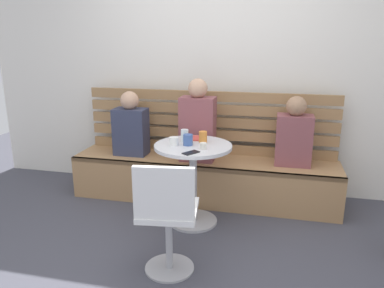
{
  "coord_description": "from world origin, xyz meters",
  "views": [
    {
      "loc": [
        0.72,
        -2.37,
        1.63
      ],
      "look_at": [
        0.01,
        0.66,
        0.75
      ],
      "focal_mm": 35.04,
      "sensor_mm": 36.0,
      "label": 1
    }
  ],
  "objects_px": {
    "person_adult": "(198,124)",
    "person_child_left": "(131,127)",
    "cafe_table": "(193,169)",
    "cup_water_clear": "(185,135)",
    "booth_bench": "(203,179)",
    "person_child_middle": "(294,135)",
    "cup_ceramic_white": "(174,141)",
    "cup_espresso_small": "(203,146)",
    "phone_on_table": "(191,153)",
    "plate_small": "(196,138)",
    "white_chair": "(167,215)",
    "cup_tumbler_orange": "(203,137)",
    "cup_mug_blue": "(188,140)"
  },
  "relations": [
    {
      "from": "person_adult",
      "to": "cup_water_clear",
      "type": "distance_m",
      "value": 0.41
    },
    {
      "from": "person_adult",
      "to": "cup_water_clear",
      "type": "xyz_separation_m",
      "value": [
        -0.03,
        -0.41,
        -0.02
      ]
    },
    {
      "from": "person_child_left",
      "to": "cup_mug_blue",
      "type": "height_order",
      "value": "person_child_left"
    },
    {
      "from": "booth_bench",
      "to": "plate_small",
      "type": "height_order",
      "value": "plate_small"
    },
    {
      "from": "white_chair",
      "to": "cup_water_clear",
      "type": "height_order",
      "value": "same"
    },
    {
      "from": "booth_bench",
      "to": "cafe_table",
      "type": "xyz_separation_m",
      "value": [
        0.01,
        -0.52,
        0.3
      ]
    },
    {
      "from": "cafe_table",
      "to": "cup_espresso_small",
      "type": "bearing_deg",
      "value": -45.43
    },
    {
      "from": "person_adult",
      "to": "booth_bench",
      "type": "bearing_deg",
      "value": 28.86
    },
    {
      "from": "cup_water_clear",
      "to": "cup_ceramic_white",
      "type": "bearing_deg",
      "value": -115.03
    },
    {
      "from": "person_child_middle",
      "to": "cup_water_clear",
      "type": "distance_m",
      "value": 1.07
    },
    {
      "from": "person_child_middle",
      "to": "cup_ceramic_white",
      "type": "bearing_deg",
      "value": -149.18
    },
    {
      "from": "booth_bench",
      "to": "person_adult",
      "type": "height_order",
      "value": "person_adult"
    },
    {
      "from": "white_chair",
      "to": "person_child_left",
      "type": "xyz_separation_m",
      "value": [
        -0.8,
        1.34,
        0.27
      ]
    },
    {
      "from": "person_child_left",
      "to": "plate_small",
      "type": "distance_m",
      "value": 0.84
    },
    {
      "from": "plate_small",
      "to": "cup_water_clear",
      "type": "bearing_deg",
      "value": -124.48
    },
    {
      "from": "person_child_middle",
      "to": "white_chair",
      "type": "bearing_deg",
      "value": -121.92
    },
    {
      "from": "booth_bench",
      "to": "plate_small",
      "type": "relative_size",
      "value": 15.88
    },
    {
      "from": "person_adult",
      "to": "cup_ceramic_white",
      "type": "relative_size",
      "value": 10.25
    },
    {
      "from": "cup_espresso_small",
      "to": "cup_ceramic_white",
      "type": "distance_m",
      "value": 0.28
    },
    {
      "from": "booth_bench",
      "to": "cup_water_clear",
      "type": "bearing_deg",
      "value": -101.0
    },
    {
      "from": "white_chair",
      "to": "cup_tumbler_orange",
      "type": "xyz_separation_m",
      "value": [
        0.06,
        0.9,
        0.33
      ]
    },
    {
      "from": "person_adult",
      "to": "person_child_left",
      "type": "distance_m",
      "value": 0.73
    },
    {
      "from": "cup_water_clear",
      "to": "cup_ceramic_white",
      "type": "distance_m",
      "value": 0.15
    },
    {
      "from": "cup_tumbler_orange",
      "to": "person_child_middle",
      "type": "bearing_deg",
      "value": 30.64
    },
    {
      "from": "person_child_middle",
      "to": "phone_on_table",
      "type": "distance_m",
      "value": 1.16
    },
    {
      "from": "person_adult",
      "to": "phone_on_table",
      "type": "height_order",
      "value": "person_adult"
    },
    {
      "from": "person_adult",
      "to": "cup_water_clear",
      "type": "bearing_deg",
      "value": -94.13
    },
    {
      "from": "phone_on_table",
      "to": "cup_water_clear",
      "type": "bearing_deg",
      "value": -33.31
    },
    {
      "from": "person_child_middle",
      "to": "cup_tumbler_orange",
      "type": "bearing_deg",
      "value": -149.36
    },
    {
      "from": "cup_water_clear",
      "to": "cup_mug_blue",
      "type": "relative_size",
      "value": 1.16
    },
    {
      "from": "cafe_table",
      "to": "phone_on_table",
      "type": "bearing_deg",
      "value": -81.0
    },
    {
      "from": "cafe_table",
      "to": "cup_water_clear",
      "type": "height_order",
      "value": "cup_water_clear"
    },
    {
      "from": "cafe_table",
      "to": "cup_mug_blue",
      "type": "height_order",
      "value": "cup_mug_blue"
    },
    {
      "from": "plate_small",
      "to": "cup_mug_blue",
      "type": "bearing_deg",
      "value": -95.42
    },
    {
      "from": "booth_bench",
      "to": "white_chair",
      "type": "height_order",
      "value": "white_chair"
    },
    {
      "from": "cup_espresso_small",
      "to": "phone_on_table",
      "type": "relative_size",
      "value": 0.4
    },
    {
      "from": "cup_mug_blue",
      "to": "cup_ceramic_white",
      "type": "distance_m",
      "value": 0.12
    },
    {
      "from": "cafe_table",
      "to": "phone_on_table",
      "type": "height_order",
      "value": "phone_on_table"
    },
    {
      "from": "booth_bench",
      "to": "person_adult",
      "type": "xyz_separation_m",
      "value": [
        -0.06,
        -0.03,
        0.59
      ]
    },
    {
      "from": "cup_espresso_small",
      "to": "cup_tumbler_orange",
      "type": "xyz_separation_m",
      "value": [
        -0.04,
        0.21,
        0.02
      ]
    },
    {
      "from": "person_adult",
      "to": "plate_small",
      "type": "relative_size",
      "value": 4.83
    },
    {
      "from": "white_chair",
      "to": "person_child_left",
      "type": "relative_size",
      "value": 1.27
    },
    {
      "from": "cup_espresso_small",
      "to": "person_adult",
      "type": "bearing_deg",
      "value": 106.58
    },
    {
      "from": "booth_bench",
      "to": "cup_espresso_small",
      "type": "xyz_separation_m",
      "value": [
        0.12,
        -0.64,
        0.55
      ]
    },
    {
      "from": "cup_ceramic_white",
      "to": "cup_tumbler_orange",
      "type": "height_order",
      "value": "cup_tumbler_orange"
    },
    {
      "from": "person_child_middle",
      "to": "cup_espresso_small",
      "type": "relative_size",
      "value": 12.0
    },
    {
      "from": "person_adult",
      "to": "person_child_left",
      "type": "bearing_deg",
      "value": 177.27
    },
    {
      "from": "person_adult",
      "to": "person_child_middle",
      "type": "bearing_deg",
      "value": 4.36
    },
    {
      "from": "booth_bench",
      "to": "person_child_left",
      "type": "bearing_deg",
      "value": 179.7
    },
    {
      "from": "cafe_table",
      "to": "cup_ceramic_white",
      "type": "xyz_separation_m",
      "value": [
        -0.16,
        -0.05,
        0.26
      ]
    }
  ]
}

